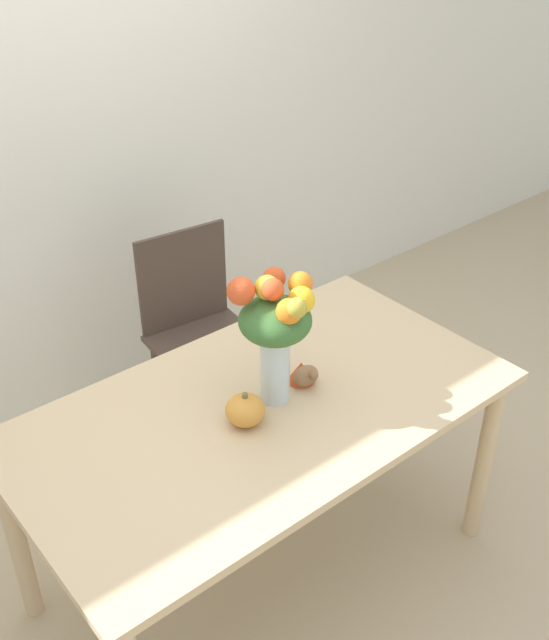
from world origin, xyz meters
TOP-DOWN VIEW (x-y plane):
  - ground_plane at (0.00, 0.00)m, footprint 12.00×12.00m
  - wall_back at (0.00, 1.39)m, footprint 8.00×0.06m
  - dining_table at (0.00, 0.00)m, footprint 1.53×0.85m
  - flower_vase at (0.05, 0.00)m, footprint 0.26×0.26m
  - pumpkin at (-0.09, -0.03)m, footprint 0.12×0.12m
  - turkey_figurine at (0.17, 0.00)m, footprint 0.09×0.12m
  - dining_chair_near_window at (0.30, 0.79)m, footprint 0.46×0.46m

SIDE VIEW (x-z plane):
  - ground_plane at x=0.00m, z-range 0.00..0.00m
  - dining_chair_near_window at x=0.30m, z-range 0.03..0.92m
  - dining_table at x=0.00m, z-range 0.28..1.03m
  - turkey_figurine at x=0.17m, z-range 0.75..0.82m
  - pumpkin at x=-0.09m, z-range 0.74..0.85m
  - flower_vase at x=0.05m, z-range 0.80..1.23m
  - wall_back at x=0.00m, z-range 0.00..2.70m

